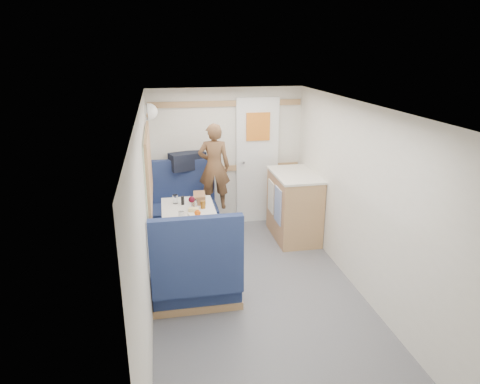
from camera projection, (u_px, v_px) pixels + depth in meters
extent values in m
plane|color=#515156|center=(261.00, 304.00, 4.41)|extent=(4.50, 4.50, 0.00)
plane|color=silver|center=(265.00, 109.00, 3.77)|extent=(4.50, 4.50, 0.00)
cube|color=silver|center=(226.00, 158.00, 6.19)|extent=(2.20, 0.02, 2.00)
cube|color=silver|center=(146.00, 223.00, 3.90)|extent=(0.02, 4.50, 2.00)
cube|color=silver|center=(370.00, 207.00, 4.29)|extent=(0.02, 4.50, 2.00)
cube|color=#A6744B|center=(227.00, 168.00, 6.22)|extent=(2.15, 0.02, 0.08)
cube|color=#A6744B|center=(226.00, 104.00, 5.92)|extent=(2.15, 0.02, 0.08)
cube|color=#A5B397|center=(148.00, 168.00, 4.75)|extent=(0.04, 1.30, 0.72)
cube|color=white|center=(257.00, 162.00, 6.26)|extent=(0.62, 0.04, 1.86)
cube|color=orange|center=(258.00, 127.00, 6.07)|extent=(0.34, 0.03, 0.40)
cylinder|color=silver|center=(243.00, 162.00, 6.17)|extent=(0.04, 0.10, 0.04)
cube|color=white|center=(189.00, 211.00, 5.01)|extent=(0.62, 0.92, 0.04)
cylinder|color=silver|center=(190.00, 238.00, 5.12)|extent=(0.08, 0.08, 0.66)
cylinder|color=silver|center=(191.00, 263.00, 5.23)|extent=(0.36, 0.36, 0.03)
cube|color=#181D4D|center=(186.00, 222.00, 5.90)|extent=(0.88, 0.50, 0.45)
cube|color=#181D4D|center=(183.00, 187.00, 6.03)|extent=(0.88, 0.10, 0.80)
cube|color=#A6744B|center=(186.00, 235.00, 5.96)|extent=(0.90, 0.52, 0.08)
cube|color=#181D4D|center=(196.00, 281.00, 4.41)|extent=(0.88, 0.50, 0.45)
cube|color=#181D4D|center=(197.00, 257.00, 4.02)|extent=(0.88, 0.10, 0.80)
cube|color=#A6744B|center=(197.00, 297.00, 4.47)|extent=(0.90, 0.52, 0.08)
cube|color=#A6744B|center=(182.00, 171.00, 5.99)|extent=(0.90, 0.14, 0.04)
sphere|color=white|center=(149.00, 112.00, 5.39)|extent=(0.20, 0.20, 0.20)
cube|color=#A6744B|center=(294.00, 206.00, 5.86)|extent=(0.54, 0.90, 0.90)
cube|color=silver|center=(295.00, 175.00, 5.71)|extent=(0.56, 0.92, 0.03)
cube|color=#5972B2|center=(278.00, 205.00, 5.61)|extent=(0.01, 0.30, 0.48)
cube|color=silver|center=(271.00, 197.00, 5.94)|extent=(0.01, 0.28, 0.44)
imported|color=brown|center=(214.00, 167.00, 5.64)|extent=(0.45, 0.33, 1.15)
cube|color=black|center=(187.00, 161.00, 5.96)|extent=(0.54, 0.38, 0.23)
cube|color=white|center=(202.00, 216.00, 4.77)|extent=(0.31, 0.36, 0.02)
sphere|color=#E75E0A|center=(198.00, 213.00, 4.75)|extent=(0.07, 0.07, 0.07)
cube|color=#EED789|center=(193.00, 210.00, 4.89)|extent=(0.12, 0.09, 0.04)
cylinder|color=white|center=(192.00, 210.00, 4.98)|extent=(0.06, 0.06, 0.01)
cylinder|color=white|center=(192.00, 206.00, 4.96)|extent=(0.01, 0.01, 0.10)
sphere|color=#470716|center=(192.00, 200.00, 4.94)|extent=(0.08, 0.08, 0.08)
cylinder|color=white|center=(181.00, 216.00, 4.66)|extent=(0.06, 0.06, 0.10)
cylinder|color=white|center=(175.00, 199.00, 5.18)|extent=(0.07, 0.07, 0.11)
cylinder|color=silver|center=(194.00, 205.00, 4.99)|extent=(0.07, 0.07, 0.11)
cylinder|color=brown|center=(203.00, 205.00, 5.02)|extent=(0.06, 0.06, 0.09)
cylinder|color=black|center=(183.00, 201.00, 5.14)|extent=(0.04, 0.04, 0.10)
cube|color=olive|center=(199.00, 198.00, 5.22)|extent=(0.15, 0.27, 0.11)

